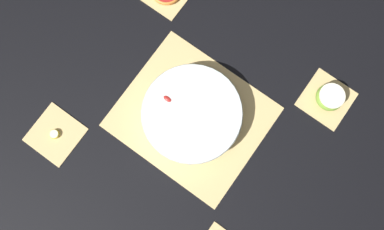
% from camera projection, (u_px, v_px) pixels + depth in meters
% --- Properties ---
extents(ground_plane, '(6.00, 6.00, 0.00)m').
position_uv_depth(ground_plane, '(192.00, 117.00, 1.08)').
color(ground_plane, black).
extents(bamboo_mat_center, '(0.41, 0.35, 0.01)m').
position_uv_depth(bamboo_mat_center, '(192.00, 117.00, 1.08)').
color(bamboo_mat_center, '#D6B775').
rests_on(bamboo_mat_center, ground_plane).
extents(coaster_mat_near_left, '(0.14, 0.14, 0.01)m').
position_uv_depth(coaster_mat_near_left, '(327.00, 99.00, 1.08)').
color(coaster_mat_near_left, '#D6B775').
rests_on(coaster_mat_near_left, ground_plane).
extents(coaster_mat_far_right, '(0.14, 0.14, 0.01)m').
position_uv_depth(coaster_mat_far_right, '(55.00, 134.00, 1.07)').
color(coaster_mat_far_right, '#D6B775').
rests_on(coaster_mat_far_right, ground_plane).
extents(fruit_salad_bowl, '(0.28, 0.28, 0.07)m').
position_uv_depth(fruit_salad_bowl, '(192.00, 114.00, 1.04)').
color(fruit_salad_bowl, silver).
rests_on(fruit_salad_bowl, bamboo_mat_center).
extents(apple_half, '(0.08, 0.08, 0.04)m').
position_uv_depth(apple_half, '(330.00, 97.00, 1.06)').
color(apple_half, '#7FAD38').
rests_on(apple_half, coaster_mat_near_left).
extents(banana_coin_single, '(0.03, 0.03, 0.01)m').
position_uv_depth(banana_coin_single, '(54.00, 134.00, 1.06)').
color(banana_coin_single, '#F4EABC').
rests_on(banana_coin_single, coaster_mat_far_right).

